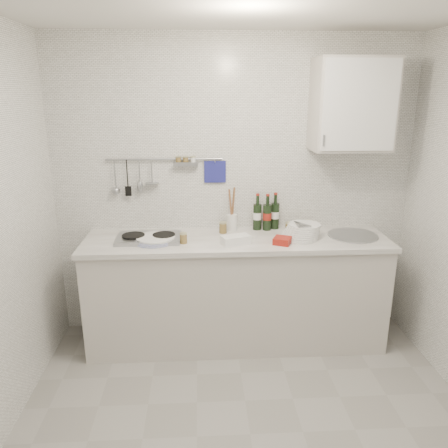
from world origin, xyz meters
name	(u,v)px	position (x,y,z in m)	size (l,w,h in m)	color
floor	(250,434)	(0.00, 0.00, 0.00)	(3.00, 3.00, 0.00)	gray
back_wall	(234,190)	(0.00, 1.40, 1.25)	(3.00, 0.02, 2.50)	silver
counter	(237,293)	(0.01, 1.10, 0.43)	(2.44, 0.64, 0.96)	#BCB5AD
wall_rail	(162,171)	(-0.60, 1.37, 1.43)	(0.98, 0.09, 0.34)	#93969B
wall_cabinet	(352,105)	(0.90, 1.22, 1.95)	(0.60, 0.38, 0.70)	#BCB5AD
plate_stack_hob	(155,239)	(-0.65, 1.05, 0.94)	(0.32, 0.32, 0.04)	#4F5DB4
plate_stack_sink	(302,231)	(0.52, 1.08, 0.97)	(0.32, 0.31, 0.12)	white
wine_bottles	(267,212)	(0.27, 1.33, 1.07)	(0.23, 0.11, 0.31)	black
butter_dish	(236,240)	(-0.02, 0.97, 0.95)	(0.22, 0.11, 0.07)	white
strawberry_punnet	(282,241)	(0.34, 0.94, 0.95)	(0.12, 0.12, 0.05)	#B32913
utensil_crock	(232,220)	(-0.02, 1.32, 1.01)	(0.09, 0.09, 0.37)	white
jar_a	(223,227)	(-0.10, 1.24, 0.97)	(0.07, 0.07, 0.09)	brown
jar_b	(307,225)	(0.62, 1.31, 0.96)	(0.07, 0.07, 0.08)	brown
jar_c	(289,227)	(0.46, 1.25, 0.96)	(0.07, 0.07, 0.08)	brown
jar_d	(183,238)	(-0.42, 1.00, 0.96)	(0.06, 0.06, 0.08)	brown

